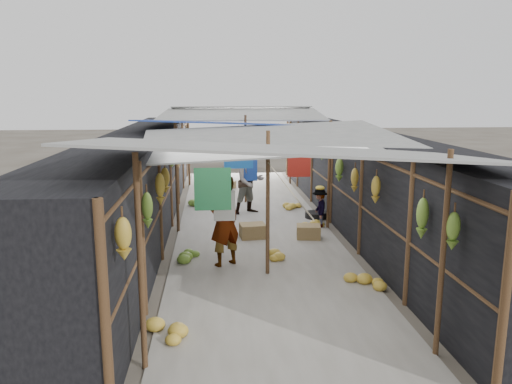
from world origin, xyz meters
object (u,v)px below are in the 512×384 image
object	(u,v)px
vendor_elderly	(224,221)
vendor_seated	(320,208)
black_basin	(316,215)
shopper_blue	(250,182)
crate_near	(253,231)

from	to	relation	value
vendor_elderly	vendor_seated	distance (m)	3.47
black_basin	shopper_blue	size ratio (longest dim) A/B	0.31
shopper_blue	vendor_seated	world-z (taller)	shopper_blue
black_basin	vendor_elderly	xyz separation A→B (m)	(-2.46, -3.43, 0.79)
shopper_blue	vendor_elderly	bearing A→B (deg)	-124.55
black_basin	shopper_blue	xyz separation A→B (m)	(-1.68, 0.70, 0.80)
crate_near	shopper_blue	xyz separation A→B (m)	(0.11, 2.38, 0.72)
crate_near	black_basin	world-z (taller)	crate_near
crate_near	shopper_blue	world-z (taller)	shopper_blue
crate_near	vendor_elderly	distance (m)	2.01
black_basin	vendor_elderly	world-z (taller)	vendor_elderly
vendor_seated	crate_near	bearing A→B (deg)	-64.58
vendor_elderly	black_basin	bearing A→B (deg)	-158.28
vendor_elderly	vendor_seated	bearing A→B (deg)	-165.87
vendor_elderly	vendor_seated	xyz separation A→B (m)	(2.36, 2.51, -0.38)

